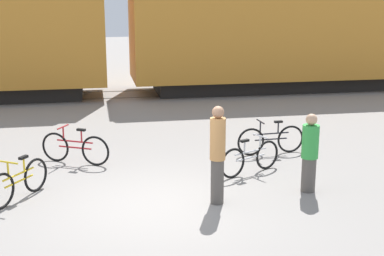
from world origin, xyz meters
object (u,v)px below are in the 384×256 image
Objects in this scene: bicycle_maroon at (75,148)px; person_in_green at (310,153)px; person_in_tan at (218,154)px; freight_train at (117,15)px; bicycle_black at (271,140)px; bicycle_yellow at (19,182)px; bicycle_silver at (250,158)px.

person_in_green reaches higher than bicycle_maroon.
person_in_tan is 1.18× the size of person_in_green.
bicycle_maroon is at bearing 100.90° from person_in_green.
bicycle_maroon is (-1.47, -8.49, -2.64)m from freight_train.
bicycle_black is 1.09× the size of person_in_green.
freight_train is at bearing -157.77° from person_in_tan.
bicycle_yellow is at bearing -115.16° from bicycle_maroon.
bicycle_silver is at bearing 160.72° from person_in_tan.
person_in_tan reaches higher than bicycle_maroon.
bicycle_maroon reaches higher than bicycle_yellow.
bicycle_silver is at bearing -124.63° from bicycle_black.
bicycle_black is at bearing 19.39° from bicycle_yellow.
bicycle_black is at bearing -69.86° from freight_train.
person_in_tan is at bearing -125.67° from bicycle_silver.
bicycle_black is (4.62, -0.10, -0.01)m from bicycle_maroon.
bicycle_yellow is 0.89× the size of person_in_green.
bicycle_black is at bearing 39.10° from person_in_green.
bicycle_black is 2.57m from person_in_green.
bicycle_maroon is (-3.72, 1.40, 0.02)m from bicycle_silver.
bicycle_black is 3.49m from person_in_tan.
bicycle_maroon is at bearing -121.52° from person_in_tan.
bicycle_maroon is 0.90× the size of bicycle_black.
freight_train is 32.35× the size of bicycle_silver.
person_in_tan is (2.63, -2.92, 0.58)m from bicycle_maroon.
freight_train is at bearing 77.00° from bicycle_yellow.
person_in_tan is (3.60, -0.85, 0.59)m from bicycle_yellow.
person_in_green is (5.50, -0.57, 0.42)m from bicycle_yellow.
bicycle_black is (0.90, 1.30, 0.01)m from bicycle_silver.
person_in_tan is (-1.99, -2.81, 0.59)m from bicycle_black.
freight_train reaches higher than bicycle_maroon.
bicycle_maroon is (0.97, 2.07, 0.01)m from bicycle_yellow.
bicycle_yellow is at bearing -103.00° from freight_train.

